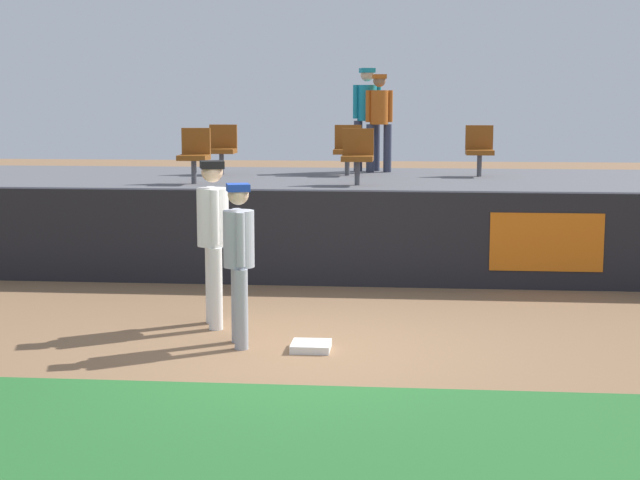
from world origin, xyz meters
TOP-DOWN VIEW (x-y plane):
  - ground_plane at (0.00, 0.00)m, footprint 60.00×60.00m
  - grass_foreground_strip at (0.00, -2.50)m, footprint 18.00×2.80m
  - first_base at (-0.05, 0.16)m, footprint 0.40×0.40m
  - player_fielder_home at (-1.25, 1.15)m, footprint 0.45×0.60m
  - player_runner_visitor at (-0.81, 0.29)m, footprint 0.40×0.46m
  - field_wall at (0.01, 3.73)m, footprint 18.00×0.26m
  - bleacher_platform at (0.00, 6.30)m, footprint 18.00×4.80m
  - seat_front_center at (0.14, 5.17)m, footprint 0.47×0.44m
  - seat_front_left at (-2.34, 5.17)m, footprint 0.44×0.44m
  - seat_back_right at (2.07, 6.97)m, footprint 0.46×0.44m
  - seat_back_left at (-2.26, 6.97)m, footprint 0.47×0.44m
  - seat_back_center at (-0.13, 6.97)m, footprint 0.45×0.44m
  - spectator_hooded at (0.37, 7.69)m, footprint 0.47×0.37m
  - spectator_capped at (0.15, 7.93)m, footprint 0.49×0.42m

SIDE VIEW (x-z plane):
  - ground_plane at x=0.00m, z-range 0.00..0.00m
  - grass_foreground_strip at x=0.00m, z-range 0.00..0.01m
  - first_base at x=-0.05m, z-range 0.00..0.08m
  - bleacher_platform at x=0.00m, z-range 0.00..1.26m
  - field_wall at x=0.01m, z-range 0.00..1.31m
  - player_runner_visitor at x=-0.81m, z-range 0.14..1.83m
  - player_fielder_home at x=-1.25m, z-range 0.15..2.02m
  - seat_front_left at x=-2.34m, z-range 1.31..2.15m
  - seat_back_center at x=-0.13m, z-range 1.31..2.15m
  - seat_back_right at x=2.07m, z-range 1.31..2.15m
  - seat_front_center at x=0.14m, z-range 1.32..2.16m
  - seat_back_left at x=-2.26m, z-range 1.32..2.16m
  - spectator_hooded at x=0.37m, z-range 1.40..3.09m
  - spectator_capped at x=0.15m, z-range 1.41..3.21m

